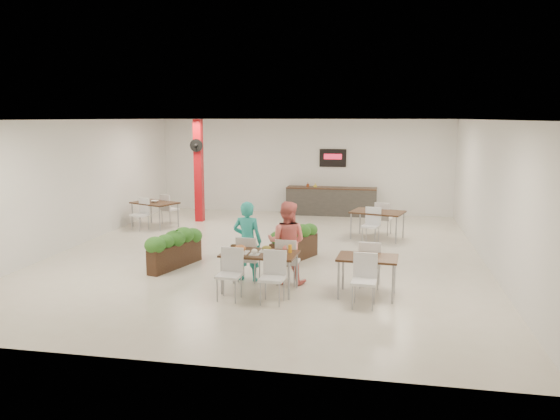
# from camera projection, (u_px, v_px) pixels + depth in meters

# --- Properties ---
(ground) EXTENTS (12.00, 12.00, 0.00)m
(ground) POSITION_uv_depth(u_px,v_px,m) (267.00, 254.00, 13.12)
(ground) COLOR beige
(ground) RESTS_ON ground
(room_shell) EXTENTS (10.10, 12.10, 3.22)m
(room_shell) POSITION_uv_depth(u_px,v_px,m) (267.00, 171.00, 12.78)
(room_shell) COLOR white
(room_shell) RESTS_ON ground
(red_column) EXTENTS (0.40, 0.41, 3.20)m
(red_column) POSITION_uv_depth(u_px,v_px,m) (199.00, 169.00, 17.07)
(red_column) COLOR #B10B12
(red_column) RESTS_ON ground
(service_counter) EXTENTS (3.00, 0.64, 2.20)m
(service_counter) POSITION_uv_depth(u_px,v_px,m) (331.00, 201.00, 18.33)
(service_counter) COLOR #2F2C2A
(service_counter) RESTS_ON ground
(main_table) EXTENTS (1.44, 1.69, 0.92)m
(main_table) POSITION_uv_depth(u_px,v_px,m) (259.00, 259.00, 10.22)
(main_table) COLOR black
(main_table) RESTS_ON ground
(diner_man) EXTENTS (0.61, 0.42, 1.62)m
(diner_man) POSITION_uv_depth(u_px,v_px,m) (247.00, 241.00, 10.90)
(diner_man) COLOR teal
(diner_man) RESTS_ON ground
(diner_woman) EXTENTS (0.83, 0.67, 1.64)m
(diner_woman) POSITION_uv_depth(u_px,v_px,m) (287.00, 242.00, 10.75)
(diner_woman) COLOR #F8756E
(diner_woman) RESTS_ON ground
(planter_left) EXTENTS (0.78, 1.63, 0.87)m
(planter_left) POSITION_uv_depth(u_px,v_px,m) (175.00, 246.00, 11.91)
(planter_left) COLOR black
(planter_left) RESTS_ON ground
(planter_right) EXTENTS (0.94, 1.57, 0.88)m
(planter_right) POSITION_uv_depth(u_px,v_px,m) (294.00, 241.00, 12.42)
(planter_right) COLOR black
(planter_right) RESTS_ON ground
(side_table_a) EXTENTS (1.53, 1.65, 0.92)m
(side_table_a) POSITION_uv_depth(u_px,v_px,m) (155.00, 206.00, 16.32)
(side_table_a) COLOR black
(side_table_a) RESTS_ON ground
(side_table_b) EXTENTS (1.55, 1.67, 0.92)m
(side_table_b) POSITION_uv_depth(u_px,v_px,m) (378.00, 215.00, 14.73)
(side_table_b) COLOR black
(side_table_b) RESTS_ON ground
(side_table_c) EXTENTS (1.13, 1.64, 0.92)m
(side_table_c) POSITION_uv_depth(u_px,v_px,m) (367.00, 264.00, 9.94)
(side_table_c) COLOR black
(side_table_c) RESTS_ON ground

